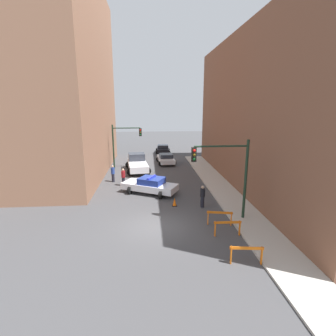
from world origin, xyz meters
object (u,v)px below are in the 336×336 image
Objects in this scene: barrier_front at (246,252)px; traffic_cone at (175,202)px; parked_car_near at (166,159)px; pedestrian_corner at (113,173)px; pedestrian_crossing at (123,177)px; barrier_mid at (228,226)px; police_car at (150,185)px; white_truck at (137,163)px; traffic_light_near at (228,168)px; barrier_back at (220,216)px; traffic_light_far at (123,140)px; parked_car_mid at (163,149)px; pedestrian_sidewalk at (202,196)px.

barrier_front reaches higher than traffic_cone.
pedestrian_corner reaches higher than parked_car_near.
barrier_mid is at bearing 147.10° from pedestrian_crossing.
barrier_front is at bearing -88.50° from parked_car_near.
pedestrian_crossing reaches higher than traffic_cone.
police_car is 8.14m from white_truck.
traffic_light_near is at bearing -72.31° from white_truck.
police_car is 3.41m from pedestrian_crossing.
white_truck is at bearing 111.52° from barrier_back.
traffic_light_far is at bearing 110.70° from barrier_front.
barrier_mid is (2.20, -27.07, -0.06)m from parked_car_mid.
parked_car_mid is 6.65× the size of traffic_cone.
traffic_light_near is 11.26m from pedestrian_crossing.
parked_car_mid is (-2.75, 24.91, -2.86)m from traffic_light_near.
pedestrian_sidewalk is 1.04× the size of barrier_front.
pedestrian_crossing is (-7.42, 8.05, -2.67)m from traffic_light_near.
traffic_light_far is at bearing -116.12° from parked_car_mid.
pedestrian_crossing is (-1.08, -5.67, -0.04)m from white_truck.
police_car is at bearing 91.85° from pedestrian_sidewalk.
police_car is 9.00m from barrier_mid.
barrier_front is at bearing -83.61° from parked_car_mid.
parked_car_near reaches higher than barrier_front.
pedestrian_crossing is 6.90m from traffic_cone.
pedestrian_crossing is 1.78m from pedestrian_corner.
white_truck reaches higher than parked_car_mid.
barrier_front is at bearing -87.94° from barrier_back.
pedestrian_crossing reaches higher than barrier_back.
pedestrian_sidewalk reaches higher than parked_car_mid.
white_truck is (1.70, -1.32, -2.49)m from traffic_light_far.
barrier_mid is (8.00, -11.58, -0.24)m from pedestrian_corner.
pedestrian_corner is at bearing -95.29° from traffic_light_far.
police_car is (3.09, -9.34, -2.67)m from traffic_light_far.
traffic_light_near is at bearing 84.49° from barrier_front.
pedestrian_sidewalk is at bearing 116.19° from traffic_light_near.
pedestrian_corner is at bearing -108.50° from parked_car_mid.
pedestrian_corner is at bearing 127.94° from barrier_back.
traffic_light_near is 3.67m from pedestrian_sidewalk.
pedestrian_corner reaches higher than traffic_cone.
traffic_light_near is 5.22m from traffic_cone.
traffic_light_far is 3.29m from white_truck.
pedestrian_sidewalk is at bearing -83.82° from parked_car_mid.
barrier_front is 1.01× the size of barrier_back.
parked_car_near reaches higher than barrier_mid.
pedestrian_crossing is at bearing 129.79° from pedestrian_corner.
white_truck is 4.98m from parked_car_near.
parked_car_mid is at bearing 21.22° from police_car.
traffic_light_near is 13.00m from pedestrian_corner.
traffic_light_near is 3.13× the size of pedestrian_corner.
white_truck is 11.75m from parked_car_mid.
police_car reaches higher than barrier_mid.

